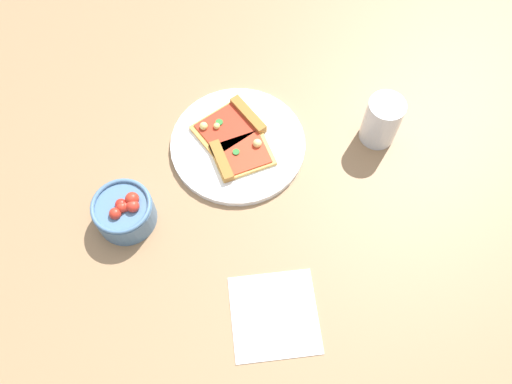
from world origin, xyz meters
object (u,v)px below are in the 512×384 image
object	(u,v)px
paper_napkin	(274,315)
pizza_slice_near	(239,155)
salad_bowl	(124,211)
soda_glass	(381,122)
plate	(238,144)
pizza_slice_far	(231,125)

from	to	relation	value
paper_napkin	pizza_slice_near	bearing A→B (deg)	-71.81
pizza_slice_near	salad_bowl	bearing A→B (deg)	37.72
salad_bowl	pizza_slice_near	bearing A→B (deg)	-142.28
pizza_slice_near	soda_glass	bearing A→B (deg)	-161.51
plate	salad_bowl	xyz separation A→B (m)	(0.18, 0.18, 0.03)
plate	soda_glass	size ratio (longest dim) A/B	2.57
plate	salad_bowl	bearing A→B (deg)	44.54
soda_glass	pizza_slice_near	bearing A→B (deg)	18.49
plate	salad_bowl	distance (m)	0.26
plate	pizza_slice_near	distance (m)	0.04
paper_napkin	soda_glass	bearing A→B (deg)	-113.83
pizza_slice_far	salad_bowl	distance (m)	0.27
pizza_slice_near	paper_napkin	world-z (taller)	pizza_slice_near
plate	pizza_slice_far	bearing A→B (deg)	-61.57
pizza_slice_near	soda_glass	size ratio (longest dim) A/B	1.33
pizza_slice_near	salad_bowl	distance (m)	0.24
plate	paper_napkin	xyz separation A→B (m)	(-0.11, 0.33, -0.01)
plate	pizza_slice_far	world-z (taller)	pizza_slice_far
pizza_slice_far	soda_glass	size ratio (longest dim) A/B	1.46
pizza_slice_near	plate	bearing A→B (deg)	-77.16
pizza_slice_near	paper_napkin	bearing A→B (deg)	108.19
soda_glass	paper_napkin	distance (m)	0.43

